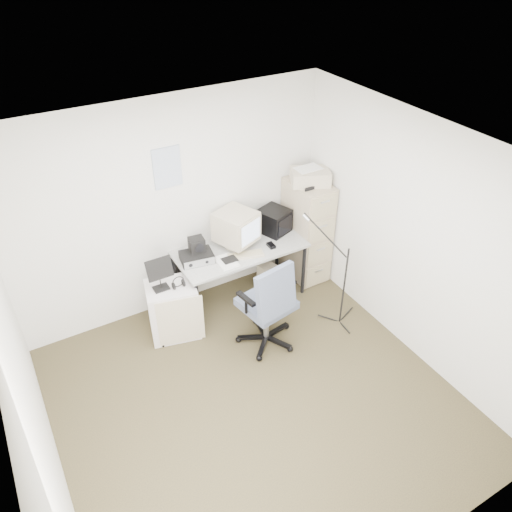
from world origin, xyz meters
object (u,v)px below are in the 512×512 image
desk (241,273)px  office_chair (267,302)px  filing_cabinet (306,231)px  side_cart (173,310)px

desk → office_chair: office_chair is taller
filing_cabinet → desk: size_ratio=0.87×
filing_cabinet → office_chair: size_ratio=1.15×
filing_cabinet → side_cart: filing_cabinet is taller
filing_cabinet → desk: (-0.95, -0.03, -0.29)m
desk → office_chair: (-0.13, -0.80, 0.20)m
filing_cabinet → side_cart: size_ratio=2.00×
filing_cabinet → desk: filing_cabinet is taller
desk → side_cart: size_ratio=2.31×
desk → side_cart: 0.95m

